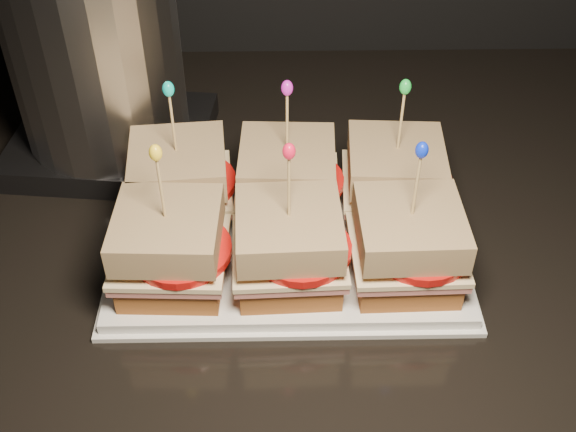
{
  "coord_description": "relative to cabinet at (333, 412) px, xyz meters",
  "views": [
    {
      "loc": [
        -0.18,
        0.98,
        1.43
      ],
      "look_at": [
        -0.17,
        1.55,
        0.92
      ],
      "focal_mm": 45.0,
      "sensor_mm": 36.0,
      "label": 1
    }
  ],
  "objects": [
    {
      "name": "sandwich_1_frill",
      "position": [
        -0.07,
        -0.04,
        0.63
      ],
      "size": [
        0.01,
        0.01,
        0.02
      ],
      "primitive_type": "ellipsoid",
      "color": "#CA1CBE",
      "rests_on": "sandwich_1_pick"
    },
    {
      "name": "sandwich_3_bread_top",
      "position": [
        -0.19,
        -0.14,
        0.54
      ],
      "size": [
        0.11,
        0.11,
        0.03
      ],
      "primitive_type": "cube",
      "rotation": [
        0.0,
        0.0,
        -0.04
      ],
      "color": "#562911",
      "rests_on": "sandwich_3_tomato"
    },
    {
      "name": "sandwich_0_cheese",
      "position": [
        -0.19,
        -0.04,
        0.51
      ],
      "size": [
        0.12,
        0.12,
        0.01
      ],
      "primitive_type": "cube",
      "rotation": [
        0.0,
        0.0,
        0.09
      ],
      "color": "beige",
      "rests_on": "sandwich_0_ham"
    },
    {
      "name": "sandwich_3_bread_bot",
      "position": [
        -0.19,
        -0.14,
        0.48
      ],
      "size": [
        0.1,
        0.1,
        0.03
      ],
      "primitive_type": "cube",
      "rotation": [
        0.0,
        0.0,
        -0.04
      ],
      "color": "brown",
      "rests_on": "platter"
    },
    {
      "name": "sandwich_0_frill",
      "position": [
        -0.19,
        -0.04,
        0.63
      ],
      "size": [
        0.01,
        0.01,
        0.02
      ],
      "primitive_type": "ellipsoid",
      "color": "#07BEAE",
      "rests_on": "sandwich_0_pick"
    },
    {
      "name": "appliance_base",
      "position": [
        -0.3,
        0.11,
        0.46
      ],
      "size": [
        0.26,
        0.23,
        0.03
      ],
      "primitive_type": "cube",
      "rotation": [
        0.0,
        0.0,
        -0.11
      ],
      "color": "#262628",
      "rests_on": "granite_slab"
    },
    {
      "name": "sandwich_2_tomato",
      "position": [
        0.06,
        -0.04,
        0.51
      ],
      "size": [
        0.1,
        0.1,
        0.01
      ],
      "primitive_type": "cylinder",
      "color": "red",
      "rests_on": "sandwich_2_cheese"
    },
    {
      "name": "sandwich_3_tomato",
      "position": [
        -0.18,
        -0.15,
        0.51
      ],
      "size": [
        0.1,
        0.1,
        0.01
      ],
      "primitive_type": "cylinder",
      "color": "red",
      "rests_on": "sandwich_3_cheese"
    },
    {
      "name": "platter",
      "position": [
        -0.07,
        -0.09,
        0.46
      ],
      "size": [
        0.37,
        0.23,
        0.02
      ],
      "primitive_type": "cube",
      "color": "white",
      "rests_on": "granite_slab"
    },
    {
      "name": "sandwich_0_ham",
      "position": [
        -0.19,
        -0.04,
        0.5
      ],
      "size": [
        0.12,
        0.11,
        0.01
      ],
      "primitive_type": "cube",
      "rotation": [
        0.0,
        0.0,
        0.09
      ],
      "color": "#B65851",
      "rests_on": "sandwich_0_bread_bot"
    },
    {
      "name": "appliance_body",
      "position": [
        -0.3,
        0.11,
        0.61
      ],
      "size": [
        0.2,
        0.2,
        0.26
      ],
      "primitive_type": "cylinder",
      "color": "silver",
      "rests_on": "appliance_base"
    },
    {
      "name": "sandwich_0_bread_bot",
      "position": [
        -0.19,
        -0.04,
        0.48
      ],
      "size": [
        0.11,
        0.11,
        0.03
      ],
      "primitive_type": "cube",
      "rotation": [
        0.0,
        0.0,
        0.09
      ],
      "color": "brown",
      "rests_on": "platter"
    },
    {
      "name": "appliance",
      "position": [
        -0.3,
        0.11,
        0.61
      ],
      "size": [
        0.24,
        0.2,
        0.31
      ],
      "primitive_type": null,
      "color": "silver",
      "rests_on": "granite_slab"
    },
    {
      "name": "sandwich_4_frill",
      "position": [
        -0.07,
        -0.14,
        0.63
      ],
      "size": [
        0.01,
        0.01,
        0.02
      ],
      "primitive_type": "ellipsoid",
      "color": "#F1153B",
      "rests_on": "sandwich_4_pick"
    },
    {
      "name": "platter_rim",
      "position": [
        -0.07,
        -0.09,
        0.45
      ],
      "size": [
        0.39,
        0.24,
        0.01
      ],
      "primitive_type": "cube",
      "color": "white",
      "rests_on": "granite_slab"
    },
    {
      "name": "sandwich_1_bread_bot",
      "position": [
        -0.07,
        -0.04,
        0.48
      ],
      "size": [
        0.1,
        0.1,
        0.03
      ],
      "primitive_type": "cube",
      "rotation": [
        0.0,
        0.0,
        -0.04
      ],
      "color": "brown",
      "rests_on": "platter"
    },
    {
      "name": "sandwich_4_pick",
      "position": [
        -0.07,
        -0.14,
        0.58
      ],
      "size": [
        0.0,
        0.0,
        0.09
      ],
      "primitive_type": "cylinder",
      "color": "tan",
      "rests_on": "sandwich_4_bread_top"
    },
    {
      "name": "granite_slab",
      "position": [
        0.0,
        0.0,
        0.43
      ],
      "size": [
        2.37,
        0.75,
        0.03
      ],
      "primitive_type": "cube",
      "color": "black",
      "rests_on": "cabinet"
    },
    {
      "name": "sandwich_4_tomato",
      "position": [
        -0.06,
        -0.15,
        0.51
      ],
      "size": [
        0.1,
        0.1,
        0.01
      ],
      "primitive_type": "cylinder",
      "color": "red",
      "rests_on": "sandwich_4_cheese"
    },
    {
      "name": "sandwich_4_cheese",
      "position": [
        -0.07,
        -0.14,
        0.51
      ],
      "size": [
        0.12,
        0.11,
        0.01
      ],
      "primitive_type": "cube",
      "rotation": [
        0.0,
        0.0,
        0.04
      ],
      "color": "beige",
      "rests_on": "sandwich_4_ham"
    },
    {
      "name": "sandwich_4_bread_top",
      "position": [
        -0.07,
        -0.14,
        0.54
      ],
      "size": [
        0.11,
        0.11,
        0.03
      ],
      "primitive_type": "cube",
      "rotation": [
        0.0,
        0.0,
        0.04
      ],
      "color": "#562911",
      "rests_on": "sandwich_4_tomato"
    },
    {
      "name": "sandwich_2_bread_bot",
      "position": [
        0.04,
        -0.04,
        0.48
      ],
      "size": [
        0.11,
        0.11,
        0.03
      ],
      "primitive_type": "cube",
      "rotation": [
        0.0,
        0.0,
        -0.06
      ],
      "color": "brown",
      "rests_on": "platter"
    },
    {
      "name": "sandwich_1_cheese",
      "position": [
        -0.07,
        -0.04,
        0.51
      ],
      "size": [
        0.12,
        0.11,
        0.01
      ],
      "primitive_type": "cube",
      "rotation": [
        0.0,
        0.0,
        -0.04
      ],
      "color": "beige",
      "rests_on": "sandwich_1_ham"
    },
    {
      "name": "sandwich_5_ham",
      "position": [
        0.04,
        -0.14,
        0.5
      ],
      "size": [
        0.11,
        0.11,
        0.01
      ],
      "primitive_type": "cube",
      "rotation": [
        0.0,
        0.0,
        0.02
      ],
      "color": "#B65851",
      "rests_on": "sandwich_5_bread_bot"
    },
    {
      "name": "sandwich_5_bread_top",
      "position": [
        0.04,
        -0.14,
        0.54
      ],
      "size": [
        0.1,
        0.1,
        0.03
      ],
      "primitive_type": "cube",
      "rotation": [
        0.0,
        0.0,
        0.02
      ],
      "color": "#562911",
      "rests_on": "sandwich_5_tomato"
    },
    {
      "name": "sandwich_2_cheese",
      "position": [
        0.04,
        -0.04,
        0.51
      ],
      "size": [
        0.12,
        0.11,
        0.01
      ],
      "primitive_type": "cube",
      "rotation": [
        0.0,
        0.0,
        -0.06
      ],
      "color": "beige",
      "rests_on": "sandwich_2_ham"
    },
    {
      "name": "cabinet",
      "position": [
        0.0,
        0.0,
        0.0
      ],
      "size": [
        2.33,
        0.71,
        0.83
      ],
      "primitive_type": "cube",
      "color": "black",
      "rests_on": "ground"
    },
    {
      "name": "sandwich_1_tomato",
      "position": [
        -0.06,
        -0.04,
        0.51
      ],
      "size": [
        0.1,
        0.1,
        0.01
      ],
      "primitive_type": "cylinder",
      "color": "red",
      "rests_on": "sandwich_1_cheese"
    },
    {
      "name": "sandwich_1_ham",
      "position": [
        -0.07,
        -0.04,
        0.5
      ],
      "size": [
        0.11,
        0.11,
        0.01
      ],
      "primitive_type": "cube",
      "rotation": [
        0.0,
        0.0,
        -0.04
      ],
      "color": "#B65851",
      "rests_on": "sandwich_1_bread_bot"
    },
    {
      "name": "sandwich_0_bread_top",
      "position": [
        -0.19,
        -0.04,
        0.54
      ],
      "size": [
        0.11,
        0.11,
        0.03
      ],
      "primitive_type": "cube",
      "rotation": [
        0.0,
        0.0,
        0.09
      ],
      "color": "#562911",
      "rests_on": "sandwich_0_tomato"
    },
    {
      "name": "sandwich_3_cheese",
      "position": [
        -0.19,
        -0.14,
        0.51
      ],
      "size": [
        0.12,
        0.11,
        0.01
      ],
      "primitive_type": "cube",
      "rotation": [
        0.0,
        0.0,
        -0.04
      ],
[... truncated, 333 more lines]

